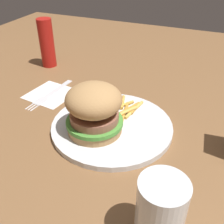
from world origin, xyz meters
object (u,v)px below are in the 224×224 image
object	(u,v)px
ketchup_bottle	(47,43)
napkin	(51,94)
fries_pile	(126,108)
sandwich	(94,109)
plate	(112,126)
fork	(50,93)
drink_glass	(160,216)

from	to	relation	value
ketchup_bottle	napkin	bearing A→B (deg)	34.55
fries_pile	napkin	size ratio (longest dim) A/B	0.95
ketchup_bottle	fries_pile	bearing A→B (deg)	62.54
sandwich	fries_pile	bearing A→B (deg)	161.06
plate	sandwich	bearing A→B (deg)	-36.00
fries_pile	sandwich	bearing A→B (deg)	-18.94
napkin	fork	xyz separation A→B (m)	(0.00, -0.00, 0.00)
fork	drink_glass	distance (m)	0.45
fries_pile	ketchup_bottle	size ratio (longest dim) A/B	0.72
sandwich	napkin	bearing A→B (deg)	-120.68
fork	ketchup_bottle	world-z (taller)	ketchup_bottle
plate	fries_pile	bearing A→B (deg)	172.06
drink_glass	ketchup_bottle	xyz separation A→B (m)	(-0.43, -0.46, 0.02)
sandwich	napkin	world-z (taller)	sandwich
sandwich	drink_glass	distance (m)	0.25
fries_pile	drink_glass	world-z (taller)	drink_glass
drink_glass	ketchup_bottle	distance (m)	0.63
plate	fries_pile	size ratio (longest dim) A/B	2.46
plate	sandwich	xyz separation A→B (m)	(0.03, -0.02, 0.06)
sandwich	drink_glass	bearing A→B (deg)	45.63
drink_glass	plate	bearing A→B (deg)	-143.52
sandwich	drink_glass	world-z (taller)	sandwich
sandwich	napkin	xyz separation A→B (m)	(-0.11, -0.18, -0.06)
napkin	drink_glass	world-z (taller)	drink_glass
fork	ketchup_bottle	size ratio (longest dim) A/B	1.20
ketchup_bottle	drink_glass	bearing A→B (deg)	46.83
sandwich	fries_pile	distance (m)	0.11
plate	ketchup_bottle	xyz separation A→B (m)	(-0.23, -0.31, 0.07)
plate	fork	size ratio (longest dim) A/B	1.47
fries_pile	fork	world-z (taller)	fries_pile
napkin	ketchup_bottle	size ratio (longest dim) A/B	0.76
sandwich	ketchup_bottle	distance (m)	0.39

